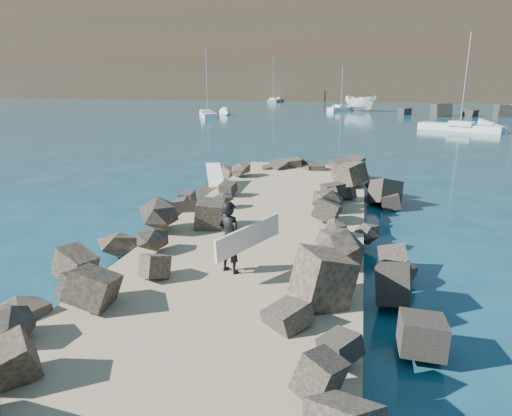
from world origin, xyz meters
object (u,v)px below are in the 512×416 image
Objects in this scene: sailboat_e at (273,101)px; surfboard_resting at (215,178)px; surfer_with_board at (232,237)px; boat_imported at (360,103)px.

surfboard_resting is at bearing -80.78° from sailboat_e.
sailboat_e is at bearing 100.31° from surfer_with_board.
surfer_with_board is at bearing -135.23° from boat_imported.
surfer_with_board is at bearing -79.69° from sailboat_e.
sailboat_e is (-13.09, 80.64, -0.69)m from surfboard_resting.
sailboat_e is (-16.12, 88.67, -1.12)m from surfer_with_board.
surfer_with_board is (3.03, -8.03, 0.42)m from surfboard_resting.
boat_imported is 65.19m from surfer_with_board.
sailboat_e is at bearing 77.43° from surfboard_resting.
surfboard_resting is at bearing 110.69° from surfer_with_board.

